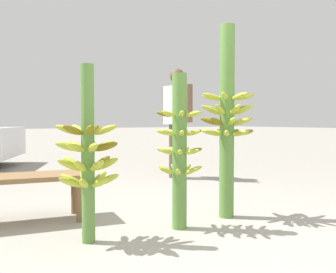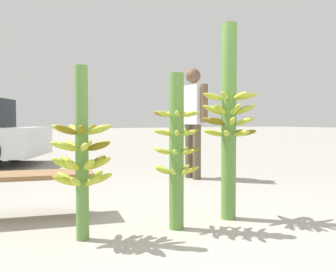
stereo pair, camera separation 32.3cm
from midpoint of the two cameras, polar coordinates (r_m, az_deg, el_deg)
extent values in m
plane|color=#9E998E|center=(2.78, 2.10, -15.87)|extent=(80.00, 80.00, 0.00)
cylinder|color=#5B8C3D|center=(2.75, -15.44, -2.60)|extent=(0.09, 0.09, 1.27)
ellipsoid|color=#ADB733|center=(2.66, -13.20, 0.97)|extent=(0.15, 0.19, 0.10)
ellipsoid|color=#ADB733|center=(2.77, -12.84, 1.03)|extent=(0.20, 0.06, 0.10)
ellipsoid|color=#736414|center=(2.86, -14.41, 1.05)|extent=(0.17, 0.18, 0.10)
ellipsoid|color=#ADB733|center=(2.86, -16.71, 1.03)|extent=(0.08, 0.20, 0.10)
ellipsoid|color=#ADB733|center=(2.77, -18.17, 0.97)|extent=(0.19, 0.14, 0.10)
ellipsoid|color=#736414|center=(2.65, -17.65, 0.92)|extent=(0.20, 0.12, 0.10)
ellipsoid|color=#736414|center=(2.61, -15.39, 0.92)|extent=(0.10, 0.20, 0.10)
ellipsoid|color=#736414|center=(2.68, -12.95, -1.54)|extent=(0.17, 0.17, 0.10)
ellipsoid|color=#ADB733|center=(2.80, -12.97, -1.38)|extent=(0.20, 0.07, 0.10)
ellipsoid|color=#ADB733|center=(2.87, -14.78, -1.30)|extent=(0.15, 0.19, 0.10)
ellipsoid|color=#ADB733|center=(2.85, -17.04, -1.35)|extent=(0.11, 0.20, 0.10)
ellipsoid|color=#ADB733|center=(2.75, -18.22, -1.50)|extent=(0.20, 0.11, 0.10)
ellipsoid|color=#ADB733|center=(2.64, -17.32, -1.64)|extent=(0.19, 0.14, 0.10)
ellipsoid|color=#ADB733|center=(2.61, -14.90, -1.66)|extent=(0.07, 0.20, 0.10)
ellipsoid|color=#ADB733|center=(2.88, -15.37, -3.81)|extent=(0.11, 0.20, 0.12)
ellipsoid|color=#ADB733|center=(2.84, -17.41, -3.93)|extent=(0.14, 0.19, 0.12)
ellipsoid|color=#ADB733|center=(2.73, -18.06, -4.18)|extent=(0.20, 0.07, 0.12)
ellipsoid|color=#ADB733|center=(2.64, -16.69, -4.39)|extent=(0.17, 0.17, 0.12)
ellipsoid|color=#ADB733|center=(2.64, -14.27, -4.37)|extent=(0.07, 0.19, 0.12)
ellipsoid|color=#ADB733|center=(2.73, -12.81, -4.14)|extent=(0.19, 0.14, 0.12)
ellipsoid|color=#736414|center=(2.83, -13.36, -3.90)|extent=(0.20, 0.11, 0.12)
ellipsoid|color=#ADB733|center=(2.72, -17.93, -6.69)|extent=(0.19, 0.06, 0.12)
ellipsoid|color=#ADB733|center=(2.65, -16.18, -6.93)|extent=(0.15, 0.19, 0.12)
ellipsoid|color=#ADB733|center=(2.67, -13.78, -6.84)|extent=(0.10, 0.20, 0.12)
ellipsoid|color=#ADB733|center=(2.77, -12.70, -6.50)|extent=(0.20, 0.12, 0.12)
ellipsoid|color=#ADB733|center=(2.87, -13.66, -6.19)|extent=(0.19, 0.14, 0.12)
ellipsoid|color=#ADB733|center=(2.90, -15.82, -6.13)|extent=(0.08, 0.20, 0.12)
ellipsoid|color=#ADB733|center=(2.84, -17.70, -6.33)|extent=(0.17, 0.18, 0.12)
cylinder|color=#5B8C3D|center=(2.99, -1.32, -2.30)|extent=(0.12, 0.12, 1.25)
ellipsoid|color=#ADB733|center=(2.90, -3.15, 3.47)|extent=(0.15, 0.06, 0.07)
ellipsoid|color=#ADB733|center=(2.86, -1.21, 3.49)|extent=(0.10, 0.14, 0.07)
ellipsoid|color=#ADB733|center=(2.91, 0.62, 3.47)|extent=(0.09, 0.15, 0.07)
ellipsoid|color=#ADB733|center=(3.02, 0.91, 3.43)|extent=(0.15, 0.08, 0.07)
ellipsoid|color=#ADB733|center=(3.10, -0.44, 3.41)|extent=(0.14, 0.11, 0.07)
ellipsoid|color=#ADB733|center=(3.09, -2.41, 3.41)|extent=(0.05, 0.14, 0.07)
ellipsoid|color=#736414|center=(3.01, -3.63, 3.43)|extent=(0.13, 0.12, 0.07)
ellipsoid|color=#ADB733|center=(2.92, 0.63, 0.56)|extent=(0.09, 0.15, 0.07)
ellipsoid|color=#736414|center=(3.02, 0.90, 0.63)|extent=(0.15, 0.08, 0.07)
ellipsoid|color=#ADB733|center=(3.10, -0.46, 0.67)|extent=(0.14, 0.11, 0.07)
ellipsoid|color=#ADB733|center=(3.09, -2.42, 0.67)|extent=(0.05, 0.14, 0.07)
ellipsoid|color=#ADB733|center=(3.01, -3.62, 0.62)|extent=(0.13, 0.12, 0.07)
ellipsoid|color=#ADB733|center=(2.91, -3.13, 0.55)|extent=(0.15, 0.06, 0.07)
ellipsoid|color=#ADB733|center=(2.86, -1.20, 0.53)|extent=(0.10, 0.14, 0.07)
ellipsoid|color=#ADB733|center=(3.03, -3.57, -2.18)|extent=(0.12, 0.13, 0.07)
ellipsoid|color=#ADB733|center=(2.92, -3.24, -2.34)|extent=(0.14, 0.05, 0.07)
ellipsoid|color=#ADB733|center=(2.87, -1.39, -2.42)|extent=(0.11, 0.14, 0.07)
ellipsoid|color=#ADB733|center=(2.92, 0.51, -2.34)|extent=(0.08, 0.15, 0.07)
ellipsoid|color=#736414|center=(3.02, 0.96, -2.18)|extent=(0.15, 0.09, 0.07)
ellipsoid|color=#ADB733|center=(3.10, -0.28, -2.06)|extent=(0.14, 0.10, 0.07)
ellipsoid|color=#ADB733|center=(3.11, -2.25, -2.06)|extent=(0.06, 0.15, 0.07)
ellipsoid|color=#ADB733|center=(3.02, 0.95, -5.09)|extent=(0.14, 0.10, 0.08)
ellipsoid|color=#ADB733|center=(3.11, -0.10, -4.88)|extent=(0.14, 0.09, 0.08)
ellipsoid|color=#ADB733|center=(3.12, -1.99, -4.85)|extent=(0.07, 0.15, 0.08)
ellipsoid|color=#ADB733|center=(3.05, -3.43, -5.02)|extent=(0.11, 0.14, 0.08)
ellipsoid|color=#ADB733|center=(2.95, -3.33, -5.28)|extent=(0.14, 0.04, 0.08)
ellipsoid|color=#ADB733|center=(2.89, -1.65, -5.43)|extent=(0.12, 0.13, 0.08)
ellipsoid|color=#ADB733|center=(2.92, 0.30, -5.34)|extent=(0.06, 0.15, 0.08)
cylinder|color=#5B8C3D|center=(3.36, 6.26, 2.23)|extent=(0.13, 0.13, 1.72)
ellipsoid|color=#ADB733|center=(3.30, 3.94, 6.09)|extent=(0.20, 0.09, 0.08)
ellipsoid|color=#ADB733|center=(3.22, 5.76, 6.18)|extent=(0.18, 0.15, 0.08)
ellipsoid|color=#ADB733|center=(3.25, 8.02, 6.13)|extent=(0.05, 0.19, 0.08)
ellipsoid|color=#ADB733|center=(3.38, 8.86, 5.99)|extent=(0.18, 0.15, 0.08)
ellipsoid|color=#ADB733|center=(3.49, 7.78, 5.88)|extent=(0.20, 0.09, 0.08)
ellipsoid|color=#ADB733|center=(3.51, 5.65, 5.86)|extent=(0.12, 0.19, 0.08)
ellipsoid|color=#ADB733|center=(3.43, 3.96, 5.95)|extent=(0.12, 0.19, 0.08)
ellipsoid|color=#ADB733|center=(3.33, 8.73, 4.05)|extent=(0.15, 0.18, 0.11)
ellipsoid|color=#736414|center=(3.46, 8.18, 4.00)|extent=(0.19, 0.05, 0.11)
ellipsoid|color=#ADB733|center=(3.51, 6.28, 3.98)|extent=(0.16, 0.17, 0.11)
ellipsoid|color=#ADB733|center=(3.46, 4.38, 4.02)|extent=(0.08, 0.19, 0.11)
ellipsoid|color=#ADB733|center=(3.33, 3.81, 4.08)|extent=(0.19, 0.13, 0.11)
ellipsoid|color=#ADB733|center=(3.23, 5.14, 4.12)|extent=(0.19, 0.12, 0.11)
ellipsoid|color=#ADB733|center=(3.23, 7.39, 4.11)|extent=(0.09, 0.19, 0.11)
ellipsoid|color=#ADB733|center=(3.22, 6.87, 2.31)|extent=(0.13, 0.19, 0.10)
ellipsoid|color=#ADB733|center=(3.30, 8.61, 2.30)|extent=(0.12, 0.19, 0.10)
ellipsoid|color=#ADB733|center=(3.43, 8.51, 2.31)|extent=(0.20, 0.09, 0.10)
ellipsoid|color=#736414|center=(3.51, 6.79, 2.32)|extent=(0.18, 0.15, 0.10)
ellipsoid|color=#736414|center=(3.48, 4.72, 2.33)|extent=(0.05, 0.19, 0.10)
ellipsoid|color=#736414|center=(3.36, 3.72, 2.33)|extent=(0.17, 0.16, 0.10)
ellipsoid|color=#736414|center=(3.25, 4.63, 2.32)|extent=(0.20, 0.08, 0.10)
ellipsoid|color=#ADB733|center=(3.41, 3.82, 0.61)|extent=(0.14, 0.18, 0.08)
ellipsoid|color=#ADB733|center=(3.28, 4.08, 0.53)|extent=(0.19, 0.06, 0.08)
ellipsoid|color=#ADB733|center=(3.21, 6.08, 0.49)|extent=(0.16, 0.17, 0.08)
ellipsoid|color=#ADB733|center=(3.26, 8.22, 0.51)|extent=(0.07, 0.19, 0.08)
ellipsoid|color=#736414|center=(3.39, 8.78, 0.57)|extent=(0.19, 0.14, 0.08)
ellipsoid|color=#736414|center=(3.50, 7.48, 0.64)|extent=(0.19, 0.11, 0.08)
ellipsoid|color=#ADB733|center=(3.50, 5.33, 0.65)|extent=(0.10, 0.19, 0.08)
cylinder|color=brown|center=(5.73, -0.87, -2.21)|extent=(0.13, 0.13, 0.82)
cylinder|color=brown|center=(5.57, 0.37, -2.34)|extent=(0.13, 0.13, 0.82)
cube|color=white|center=(5.64, -0.26, 4.83)|extent=(0.23, 0.45, 0.58)
cylinder|color=brown|center=(5.85, -1.92, 4.88)|extent=(0.11, 0.11, 0.55)
cylinder|color=brown|center=(5.43, 1.53, 5.07)|extent=(0.11, 0.11, 0.55)
sphere|color=brown|center=(5.67, -0.26, 9.22)|extent=(0.22, 0.22, 0.22)
cube|color=olive|center=(3.48, -24.73, -5.76)|extent=(1.30, 0.67, 0.04)
cylinder|color=olive|center=(3.69, -16.58, -8.41)|extent=(0.06, 0.06, 0.37)
cylinder|color=olive|center=(3.38, -16.02, -9.39)|extent=(0.06, 0.06, 0.37)
camera|label=1|loc=(0.16, -92.86, -0.12)|focal=40.00mm
camera|label=2|loc=(0.16, 87.14, 0.12)|focal=40.00mm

